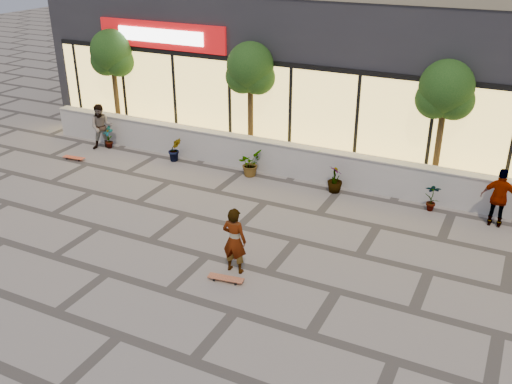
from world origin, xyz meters
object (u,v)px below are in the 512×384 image
at_px(tree_west, 112,56).
at_px(skater_center, 234,240).
at_px(skateboard_center, 226,278).
at_px(tree_midwest, 250,71).
at_px(skater_left, 102,127).
at_px(skateboard_left, 74,158).
at_px(skater_right_near, 500,198).
at_px(tree_mideast, 446,93).

relative_size(tree_west, skater_center, 2.48).
bearing_deg(skateboard_center, tree_midwest, 104.36).
distance_m(tree_midwest, skater_left, 5.73).
bearing_deg(skater_left, skater_center, -65.92).
bearing_deg(skater_left, skateboard_left, -133.13).
xyz_separation_m(tree_midwest, skater_center, (2.78, -6.33, -2.19)).
relative_size(tree_midwest, skater_left, 2.43).
bearing_deg(tree_west, skateboard_center, -39.35).
height_order(tree_west, skateboard_left, tree_west).
distance_m(skater_right_near, skateboard_center, 7.45).
relative_size(tree_west, skateboard_center, 4.69).
xyz_separation_m(tree_west, tree_mideast, (11.50, 0.00, 0.00)).
distance_m(skater_right_near, skateboard_left, 13.28).
relative_size(tree_midwest, skateboard_left, 4.88).
bearing_deg(skateboard_left, skater_left, 75.43).
height_order(tree_mideast, skateboard_left, tree_mideast).
bearing_deg(tree_midwest, skater_right_near, -10.08).
relative_size(skater_left, skateboard_center, 1.93).
height_order(tree_midwest, skater_left, tree_midwest).
height_order(tree_west, tree_midwest, same).
bearing_deg(skater_left, skateboard_center, -68.25).
relative_size(skater_left, skater_right_near, 1.01).
height_order(tree_midwest, skateboard_center, tree_midwest).
distance_m(tree_west, skateboard_center, 11.12).
height_order(tree_midwest, tree_mideast, same).
relative_size(skater_center, skater_left, 0.98).
bearing_deg(tree_mideast, tree_west, 180.00).
bearing_deg(skater_center, skater_left, -32.03).
relative_size(tree_west, tree_midwest, 1.00).
xyz_separation_m(tree_west, skateboard_center, (8.30, -6.81, -2.90)).
bearing_deg(skateboard_center, skater_center, 85.05).
xyz_separation_m(tree_midwest, skater_right_near, (7.88, -1.40, -2.19)).
xyz_separation_m(skater_center, skateboard_center, (0.03, -0.48, -0.71)).
bearing_deg(skateboard_left, tree_west, 88.43).
xyz_separation_m(tree_west, tree_midwest, (5.50, 0.00, 0.00)).
bearing_deg(skateboard_left, tree_mideast, 7.98).
height_order(tree_midwest, skateboard_left, tree_midwest).
bearing_deg(skateboard_left, skater_right_near, 0.20).
bearing_deg(tree_mideast, skater_center, -116.98).
distance_m(tree_mideast, skateboard_left, 11.99).
bearing_deg(skater_right_near, tree_midwest, -7.84).
xyz_separation_m(tree_west, skater_left, (0.39, -1.40, -2.18)).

